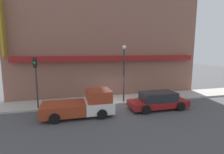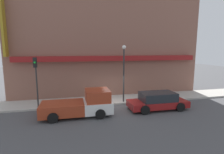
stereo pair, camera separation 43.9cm
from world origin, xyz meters
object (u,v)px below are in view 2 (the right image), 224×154
(fire_hydrant, at_px, (100,98))
(street_lamp, at_px, (124,66))
(parked_car, at_px, (158,101))
(traffic_light, at_px, (36,74))
(pickup_truck, at_px, (82,104))

(fire_hydrant, relative_size, street_lamp, 0.13)
(parked_car, relative_size, traffic_light, 1.18)
(traffic_light, bearing_deg, street_lamp, 0.10)
(fire_hydrant, bearing_deg, street_lamp, -12.29)
(pickup_truck, xyz_separation_m, street_lamp, (3.89, 2.20, 2.56))
(street_lamp, distance_m, traffic_light, 7.36)
(pickup_truck, distance_m, fire_hydrant, 3.22)
(parked_car, bearing_deg, traffic_light, 168.89)
(pickup_truck, relative_size, street_lamp, 1.01)
(pickup_truck, bearing_deg, traffic_light, 147.92)
(street_lamp, height_order, traffic_light, street_lamp)
(parked_car, distance_m, traffic_light, 10.12)
(pickup_truck, bearing_deg, fire_hydrant, 56.19)
(parked_car, bearing_deg, fire_hydrant, 150.39)
(fire_hydrant, bearing_deg, traffic_light, -174.89)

